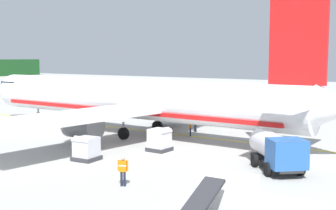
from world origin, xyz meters
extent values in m
cylinder|color=white|center=(14.45, 18.97, 3.50)|extent=(4.78, 36.09, 3.80)
cone|color=white|center=(14.97, 38.17, 3.50)|extent=(3.67, 2.50, 3.61)
cube|color=#192333|center=(14.91, 35.97, 4.36)|extent=(3.29, 2.49, 0.60)
cube|color=white|center=(5.26, 17.22, 2.83)|extent=(16.49, 6.86, 0.50)
cylinder|color=slate|center=(8.05, 18.95, 1.63)|extent=(2.29, 3.26, 2.20)
cube|color=white|center=(23.53, 16.73, 2.83)|extent=(16.32, 6.03, 0.50)
cylinder|color=slate|center=(20.84, 18.60, 1.63)|extent=(2.29, 3.26, 2.20)
cube|color=red|center=(14.00, 2.48, 8.65)|extent=(0.48, 4.41, 6.50)
cube|color=white|center=(14.00, 2.48, 3.90)|extent=(10.48, 3.48, 0.24)
cube|color=red|center=(14.45, 18.97, 2.46)|extent=(4.49, 32.49, 0.36)
cylinder|color=black|center=(14.82, 32.65, 0.55)|extent=(0.38, 1.11, 1.10)
cylinder|color=gray|center=(14.82, 32.65, 1.35)|extent=(0.20, 0.20, 0.50)
cylinder|color=black|center=(11.81, 17.54, 0.55)|extent=(0.38, 1.11, 1.10)
cylinder|color=gray|center=(11.81, 17.54, 1.35)|extent=(0.20, 0.20, 0.50)
cylinder|color=black|center=(17.01, 17.40, 0.55)|extent=(0.38, 1.11, 1.10)
cylinder|color=gray|center=(17.01, 17.40, 1.35)|extent=(0.20, 0.20, 0.50)
cube|color=white|center=(-2.33, 0.21, 1.50)|extent=(1.87, 2.26, 1.80)
cube|color=#192333|center=(-1.48, 0.24, 1.86)|extent=(0.14, 1.85, 0.94)
cube|color=#2659A5|center=(7.51, 0.94, 1.50)|extent=(2.81, 2.84, 1.80)
cube|color=#192333|center=(6.88, 0.37, 1.86)|extent=(1.30, 1.43, 0.94)
cylinder|color=silver|center=(9.56, 2.78, 1.50)|extent=(3.82, 3.69, 1.80)
cube|color=#262628|center=(8.89, 2.18, 0.52)|extent=(5.12, 4.83, 0.16)
cylinder|color=black|center=(8.47, 0.32, 0.45)|extent=(0.86, 0.81, 0.90)
cylinder|color=black|center=(7.00, 1.96, 0.45)|extent=(0.86, 0.81, 0.90)
cylinder|color=black|center=(10.29, 1.96, 0.45)|extent=(0.86, 0.81, 0.90)
cylinder|color=black|center=(8.82, 3.60, 0.45)|extent=(0.86, 0.81, 0.90)
cube|color=#333338|center=(3.92, 14.57, 0.15)|extent=(1.78, 1.78, 0.30)
cube|color=silver|center=(3.92, 14.57, 1.00)|extent=(1.56, 1.56, 1.40)
cube|color=silver|center=(3.41, 14.53, 1.55)|extent=(0.71, 1.53, 0.55)
cube|color=#333338|center=(9.50, 11.97, 0.15)|extent=(1.70, 1.70, 0.30)
cube|color=silver|center=(9.50, 11.97, 1.04)|extent=(1.50, 1.50, 1.49)
cube|color=silver|center=(9.48, 11.47, 1.64)|extent=(1.48, 0.65, 0.54)
cylinder|color=#191E33|center=(0.35, 8.11, 0.44)|extent=(0.14, 0.14, 0.87)
cylinder|color=#191E33|center=(0.27, 8.28, 0.44)|extent=(0.14, 0.14, 0.87)
cube|color=orange|center=(0.31, 8.19, 1.20)|extent=(0.38, 0.49, 0.66)
cube|color=silver|center=(0.31, 8.19, 1.23)|extent=(0.39, 0.50, 0.06)
sphere|color=tan|center=(0.31, 8.19, 1.65)|extent=(0.24, 0.24, 0.24)
cylinder|color=orange|center=(0.42, 7.95, 1.23)|extent=(0.09, 0.09, 0.62)
cylinder|color=orange|center=(0.20, 8.44, 1.23)|extent=(0.09, 0.09, 0.62)
cylinder|color=#191E33|center=(14.31, 4.20, 0.43)|extent=(0.14, 0.14, 0.87)
cylinder|color=#191E33|center=(14.14, 4.13, 0.43)|extent=(0.14, 0.14, 0.87)
cube|color=orange|center=(14.23, 4.16, 1.19)|extent=(0.49, 0.36, 0.65)
cube|color=silver|center=(14.23, 4.16, 1.23)|extent=(0.50, 0.38, 0.06)
sphere|color=tan|center=(14.23, 4.16, 1.64)|extent=(0.24, 0.24, 0.24)
cylinder|color=orange|center=(14.48, 4.26, 1.23)|extent=(0.09, 0.09, 0.62)
cylinder|color=orange|center=(13.98, 4.07, 1.23)|extent=(0.09, 0.09, 0.62)
cylinder|color=#191E33|center=(16.74, 13.37, 0.41)|extent=(0.14, 0.14, 0.81)
cylinder|color=#191E33|center=(16.58, 13.28, 0.41)|extent=(0.14, 0.14, 0.81)
cube|color=orange|center=(16.66, 13.33, 1.12)|extent=(0.49, 0.41, 0.61)
cube|color=silver|center=(16.66, 13.33, 1.15)|extent=(0.50, 0.42, 0.06)
sphere|color=tan|center=(16.66, 13.33, 1.53)|extent=(0.22, 0.22, 0.22)
cylinder|color=orange|center=(16.89, 13.46, 1.15)|extent=(0.09, 0.09, 0.58)
cylinder|color=orange|center=(16.42, 13.19, 1.15)|extent=(0.09, 0.09, 0.58)
cylinder|color=#191E33|center=(18.94, 14.05, 0.41)|extent=(0.14, 0.14, 0.83)
cylinder|color=#191E33|center=(19.01, 14.21, 0.41)|extent=(0.14, 0.14, 0.83)
cube|color=#CCE519|center=(18.98, 14.13, 1.14)|extent=(0.37, 0.49, 0.62)
cube|color=silver|center=(18.98, 14.13, 1.17)|extent=(0.38, 0.50, 0.06)
sphere|color=tan|center=(18.98, 14.13, 1.56)|extent=(0.22, 0.22, 0.22)
cylinder|color=#CCE519|center=(18.87, 13.88, 1.17)|extent=(0.09, 0.09, 0.59)
cylinder|color=#CCE519|center=(19.08, 14.38, 1.17)|extent=(0.09, 0.09, 0.59)
cube|color=yellow|center=(16.68, 13.97, 0.01)|extent=(0.30, 60.00, 0.01)
camera|label=1|loc=(-19.25, -7.91, 7.49)|focal=47.51mm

